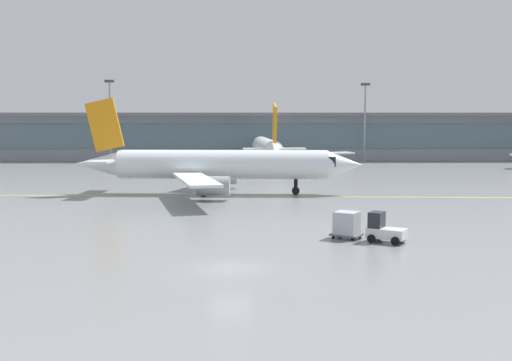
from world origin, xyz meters
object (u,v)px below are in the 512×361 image
gate_airplane_1 (267,149)px  baggage_tug (384,230)px  apron_light_mast_1 (110,118)px  cargo_dolly_lead (347,224)px  taxiing_regional_jet (219,165)px  apron_light_mast_2 (365,119)px

gate_airplane_1 → baggage_tug: gate_airplane_1 is taller
baggage_tug → apron_light_mast_1: apron_light_mast_1 is taller
cargo_dolly_lead → gate_airplane_1: bearing=124.4°
baggage_tug → taxiing_regional_jet: bearing=145.5°
cargo_dolly_lead → apron_light_mast_1: (-33.07, 76.15, 7.51)m
baggage_tug → apron_light_mast_2: 81.23m
gate_airplane_1 → taxiing_regional_jet: bearing=166.6°
gate_airplane_1 → apron_light_mast_2: 24.37m
taxiing_regional_jet → baggage_tug: 30.80m
apron_light_mast_1 → apron_light_mast_2: size_ratio=1.03×
apron_light_mast_1 → apron_light_mast_2: apron_light_mast_1 is taller
baggage_tug → apron_light_mast_1: bearing=145.7°
baggage_tug → cargo_dolly_lead: bearing=180.0°
taxiing_regional_jet → baggage_tug: (12.68, -27.96, -2.38)m
gate_airplane_1 → apron_light_mast_2: size_ratio=2.15×
baggage_tug → apron_light_mast_2: (13.52, 79.75, 7.45)m
taxiing_regional_jet → cargo_dolly_lead: bearing=-65.6°
taxiing_regional_jet → apron_light_mast_2: size_ratio=2.15×
taxiing_regional_jet → baggage_tug: taxiing_regional_jet is taller
baggage_tug → cargo_dolly_lead: baggage_tug is taller
baggage_tug → cargo_dolly_lead: (-2.36, 1.42, 0.16)m
gate_airplane_1 → apron_light_mast_1: (-29.41, 11.46, 5.29)m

